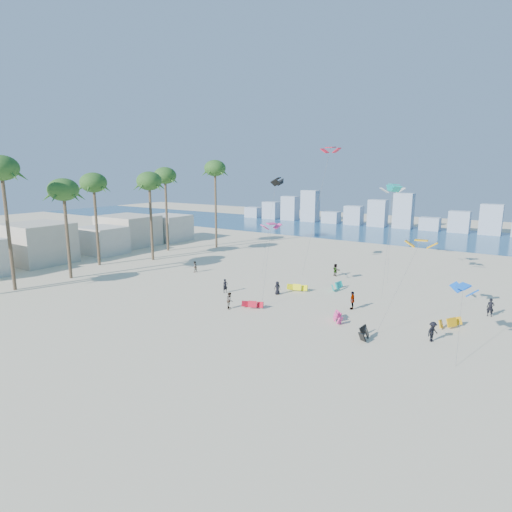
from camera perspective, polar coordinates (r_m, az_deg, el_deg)
The scene contains 10 objects.
ground at distance 39.22m, azimuth -17.12°, elevation -9.88°, with size 220.00×220.00×0.00m, color beige.
ocean at distance 99.95m, azimuth 16.63°, elevation 2.98°, with size 220.00×220.00×0.00m, color navy.
kitesurfer_near at distance 49.39m, azimuth -4.12°, elevation -3.99°, with size 0.58×0.38×1.59m, color black.
kitesurfer_mid at distance 43.83m, azimuth -3.51°, elevation -5.93°, with size 0.82×0.64×1.69m, color gray.
kitesurfers_far at distance 48.10m, azimuth 10.96°, elevation -4.54°, with size 36.55×17.50×1.86m.
grounded_kites at distance 43.99m, azimuth 11.65°, elevation -6.70°, with size 20.35×15.31×0.86m.
flying_kites at distance 50.02m, azimuth 14.54°, elevation 7.94°, with size 34.41×23.84×17.18m.
palm_row at distance 64.31m, azimuth -19.36°, elevation 9.21°, with size 9.12×44.80×15.56m.
beachfront_buildings at distance 76.97m, azimuth -21.24°, elevation 2.28°, with size 11.50×43.00×6.00m.
distant_skyline at distance 109.44m, azimuth 17.70°, elevation 5.25°, with size 85.00×3.00×8.40m.
Camera 1 is at (28.79, -22.69, 13.94)m, focal length 30.04 mm.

